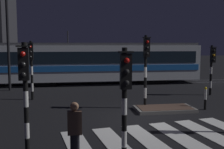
{
  "coord_description": "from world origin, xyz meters",
  "views": [
    {
      "loc": [
        -3.17,
        -11.28,
        3.17
      ],
      "look_at": [
        -0.67,
        4.66,
        1.4
      ],
      "focal_mm": 44.97,
      "sensor_mm": 36.0,
      "label": 1
    }
  ],
  "objects_px": {
    "traffic_light_kerb_mid_left": "(125,88)",
    "pedestrian_waiting_at_kerb": "(75,134)",
    "traffic_light_corner_far_left": "(31,61)",
    "tram": "(99,62)",
    "street_lamp_trackside_left": "(6,23)",
    "bollard_island_edge": "(205,98)",
    "traffic_light_corner_near_left": "(25,81)",
    "traffic_light_median_centre": "(146,61)",
    "traffic_light_corner_far_right": "(212,63)"
  },
  "relations": [
    {
      "from": "traffic_light_kerb_mid_left",
      "to": "pedestrian_waiting_at_kerb",
      "type": "relative_size",
      "value": 1.8
    },
    {
      "from": "traffic_light_corner_far_left",
      "to": "pedestrian_waiting_at_kerb",
      "type": "distance_m",
      "value": 9.52
    },
    {
      "from": "tram",
      "to": "pedestrian_waiting_at_kerb",
      "type": "bearing_deg",
      "value": -98.52
    },
    {
      "from": "street_lamp_trackside_left",
      "to": "bollard_island_edge",
      "type": "bearing_deg",
      "value": -34.23
    },
    {
      "from": "traffic_light_kerb_mid_left",
      "to": "traffic_light_corner_near_left",
      "type": "relative_size",
      "value": 0.96
    },
    {
      "from": "traffic_light_corner_far_left",
      "to": "tram",
      "type": "xyz_separation_m",
      "value": [
        4.43,
        5.79,
        -0.45
      ]
    },
    {
      "from": "traffic_light_corner_near_left",
      "to": "bollard_island_edge",
      "type": "distance_m",
      "value": 9.0
    },
    {
      "from": "traffic_light_kerb_mid_left",
      "to": "traffic_light_corner_far_left",
      "type": "relative_size",
      "value": 0.92
    },
    {
      "from": "traffic_light_median_centre",
      "to": "traffic_light_corner_far_left",
      "type": "relative_size",
      "value": 1.08
    },
    {
      "from": "traffic_light_median_centre",
      "to": "traffic_light_corner_near_left",
      "type": "distance_m",
      "value": 7.06
    },
    {
      "from": "traffic_light_kerb_mid_left",
      "to": "street_lamp_trackside_left",
      "type": "xyz_separation_m",
      "value": [
        -5.41,
        12.57,
        2.54
      ]
    },
    {
      "from": "traffic_light_corner_near_left",
      "to": "tram",
      "type": "height_order",
      "value": "tram"
    },
    {
      "from": "traffic_light_median_centre",
      "to": "bollard_island_edge",
      "type": "distance_m",
      "value": 3.38
    },
    {
      "from": "traffic_light_corner_near_left",
      "to": "street_lamp_trackside_left",
      "type": "distance_m",
      "value": 12.08
    },
    {
      "from": "traffic_light_corner_near_left",
      "to": "bollard_island_edge",
      "type": "height_order",
      "value": "traffic_light_corner_near_left"
    },
    {
      "from": "tram",
      "to": "traffic_light_corner_far_left",
      "type": "bearing_deg",
      "value": -127.39
    },
    {
      "from": "traffic_light_corner_far_left",
      "to": "pedestrian_waiting_at_kerb",
      "type": "bearing_deg",
      "value": -76.6
    },
    {
      "from": "traffic_light_median_centre",
      "to": "traffic_light_corner_near_left",
      "type": "bearing_deg",
      "value": -134.26
    },
    {
      "from": "bollard_island_edge",
      "to": "traffic_light_corner_far_left",
      "type": "bearing_deg",
      "value": 156.34
    },
    {
      "from": "pedestrian_waiting_at_kerb",
      "to": "bollard_island_edge",
      "type": "xyz_separation_m",
      "value": [
        6.36,
        5.43,
        -0.32
      ]
    },
    {
      "from": "tram",
      "to": "bollard_island_edge",
      "type": "bearing_deg",
      "value": -66.63
    },
    {
      "from": "street_lamp_trackside_left",
      "to": "traffic_light_corner_far_right",
      "type": "bearing_deg",
      "value": -15.87
    },
    {
      "from": "traffic_light_kerb_mid_left",
      "to": "traffic_light_corner_near_left",
      "type": "height_order",
      "value": "traffic_light_corner_near_left"
    },
    {
      "from": "traffic_light_median_centre",
      "to": "traffic_light_corner_far_left",
      "type": "xyz_separation_m",
      "value": [
        -5.77,
        3.07,
        -0.16
      ]
    },
    {
      "from": "pedestrian_waiting_at_kerb",
      "to": "traffic_light_corner_far_left",
      "type": "bearing_deg",
      "value": 103.4
    },
    {
      "from": "pedestrian_waiting_at_kerb",
      "to": "traffic_light_corner_near_left",
      "type": "bearing_deg",
      "value": 142.0
    },
    {
      "from": "traffic_light_corner_far_right",
      "to": "pedestrian_waiting_at_kerb",
      "type": "relative_size",
      "value": 1.8
    },
    {
      "from": "traffic_light_kerb_mid_left",
      "to": "bollard_island_edge",
      "type": "height_order",
      "value": "traffic_light_kerb_mid_left"
    },
    {
      "from": "street_lamp_trackside_left",
      "to": "bollard_island_edge",
      "type": "relative_size",
      "value": 6.49
    },
    {
      "from": "street_lamp_trackside_left",
      "to": "pedestrian_waiting_at_kerb",
      "type": "height_order",
      "value": "street_lamp_trackside_left"
    },
    {
      "from": "traffic_light_corner_far_left",
      "to": "bollard_island_edge",
      "type": "bearing_deg",
      "value": -23.66
    },
    {
      "from": "traffic_light_corner_far_left",
      "to": "traffic_light_corner_near_left",
      "type": "height_order",
      "value": "traffic_light_corner_far_left"
    },
    {
      "from": "traffic_light_kerb_mid_left",
      "to": "bollard_island_edge",
      "type": "xyz_separation_m",
      "value": [
        5.06,
        5.44,
        -1.47
      ]
    },
    {
      "from": "traffic_light_corner_far_left",
      "to": "bollard_island_edge",
      "type": "xyz_separation_m",
      "value": [
        8.55,
        -3.75,
        -1.64
      ]
    },
    {
      "from": "traffic_light_corner_far_right",
      "to": "street_lamp_trackside_left",
      "type": "relative_size",
      "value": 0.43
    },
    {
      "from": "traffic_light_corner_near_left",
      "to": "pedestrian_waiting_at_kerb",
      "type": "distance_m",
      "value": 2.11
    },
    {
      "from": "traffic_light_corner_far_left",
      "to": "street_lamp_trackside_left",
      "type": "xyz_separation_m",
      "value": [
        -1.92,
        3.38,
        2.37
      ]
    },
    {
      "from": "traffic_light_corner_far_right",
      "to": "bollard_island_edge",
      "type": "distance_m",
      "value": 4.4
    },
    {
      "from": "pedestrian_waiting_at_kerb",
      "to": "tram",
      "type": "bearing_deg",
      "value": 81.48
    },
    {
      "from": "street_lamp_trackside_left",
      "to": "traffic_light_corner_near_left",
      "type": "bearing_deg",
      "value": -76.49
    },
    {
      "from": "traffic_light_median_centre",
      "to": "traffic_light_corner_far_right",
      "type": "xyz_separation_m",
      "value": [
        4.98,
        2.85,
        -0.33
      ]
    },
    {
      "from": "traffic_light_corner_far_left",
      "to": "traffic_light_corner_far_right",
      "type": "xyz_separation_m",
      "value": [
        10.74,
        -0.22,
        -0.17
      ]
    },
    {
      "from": "traffic_light_median_centre",
      "to": "tram",
      "type": "xyz_separation_m",
      "value": [
        -1.34,
        8.86,
        -0.62
      ]
    },
    {
      "from": "traffic_light_corner_far_left",
      "to": "street_lamp_trackside_left",
      "type": "bearing_deg",
      "value": 119.64
    },
    {
      "from": "traffic_light_kerb_mid_left",
      "to": "tram",
      "type": "distance_m",
      "value": 15.01
    },
    {
      "from": "traffic_light_corner_far_right",
      "to": "bollard_island_edge",
      "type": "relative_size",
      "value": 2.78
    },
    {
      "from": "tram",
      "to": "pedestrian_waiting_at_kerb",
      "type": "xyz_separation_m",
      "value": [
        -2.24,
        -14.97,
        -0.87
      ]
    },
    {
      "from": "traffic_light_median_centre",
      "to": "street_lamp_trackside_left",
      "type": "height_order",
      "value": "street_lamp_trackside_left"
    },
    {
      "from": "traffic_light_kerb_mid_left",
      "to": "traffic_light_median_centre",
      "type": "bearing_deg",
      "value": 69.55
    },
    {
      "from": "traffic_light_corner_far_right",
      "to": "bollard_island_edge",
      "type": "xyz_separation_m",
      "value": [
        -2.2,
        -3.52,
        -1.47
      ]
    }
  ]
}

